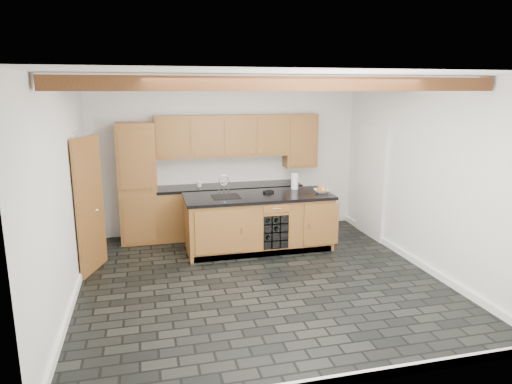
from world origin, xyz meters
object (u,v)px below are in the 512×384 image
island (259,222)px  paper_towel (295,181)px  kitchen_scale (268,191)px  fruit_bowl (321,191)px

island → paper_towel: 1.00m
kitchen_scale → paper_towel: paper_towel is taller
island → fruit_bowl: size_ratio=10.11×
island → paper_towel: bearing=23.3°
kitchen_scale → fruit_bowl: fruit_bowl is taller
fruit_bowl → paper_towel: paper_towel is taller
kitchen_scale → paper_towel: size_ratio=0.67×
island → kitchen_scale: 0.55m
kitchen_scale → island: bearing=-162.1°
kitchen_scale → paper_towel: (0.53, 0.18, 0.11)m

